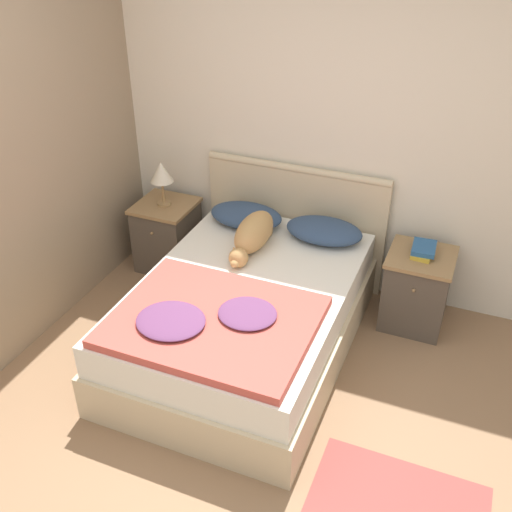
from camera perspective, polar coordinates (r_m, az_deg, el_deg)
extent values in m
plane|color=#896647|center=(3.54, -5.89, -19.68)|extent=(16.00, 16.00, 0.00)
cube|color=beige|center=(4.43, 6.20, 12.20)|extent=(9.00, 0.06, 2.55)
cube|color=gray|center=(4.28, -19.60, 9.78)|extent=(0.06, 3.10, 2.55)
cube|color=#C6B28E|center=(4.14, -1.04, -7.07)|extent=(1.36, 1.96, 0.31)
cube|color=silver|center=(3.97, -1.08, -4.02)|extent=(1.30, 1.90, 0.23)
cube|color=#C6B28E|center=(4.74, 3.71, 3.03)|extent=(1.44, 0.04, 0.95)
cylinder|color=#C6B28E|center=(4.53, 3.92, 8.28)|extent=(1.44, 0.06, 0.06)
cube|color=#4C4238|center=(5.01, -8.42, 1.84)|extent=(0.43, 0.43, 0.54)
cube|color=#937047|center=(4.88, -8.69, 4.75)|extent=(0.46, 0.46, 0.03)
sphere|color=#937047|center=(4.77, -9.89, 2.16)|extent=(0.02, 0.02, 0.02)
cube|color=#4C4238|center=(4.46, 15.00, -3.23)|extent=(0.43, 0.43, 0.54)
cube|color=#937047|center=(4.30, 15.53, -0.11)|extent=(0.46, 0.46, 0.03)
sphere|color=#937047|center=(4.19, 14.79, -3.18)|extent=(0.02, 0.02, 0.02)
ellipsoid|color=navy|center=(4.56, -0.95, 3.90)|extent=(0.56, 0.36, 0.14)
ellipsoid|color=navy|center=(4.38, 6.50, 2.42)|extent=(0.56, 0.36, 0.14)
cube|color=#BC4C42|center=(3.55, -4.04, -6.21)|extent=(1.18, 0.94, 0.05)
ellipsoid|color=#663860|center=(3.51, -8.12, -6.10)|extent=(0.41, 0.37, 0.05)
ellipsoid|color=#663860|center=(3.53, -0.82, -5.48)|extent=(0.35, 0.33, 0.04)
ellipsoid|color=tan|center=(4.24, -0.18, 2.31)|extent=(0.22, 0.49, 0.24)
sphere|color=tan|center=(4.05, -1.67, -0.16)|extent=(0.14, 0.14, 0.14)
ellipsoid|color=tan|center=(4.01, -2.00, -0.69)|extent=(0.06, 0.07, 0.05)
cone|color=tan|center=(4.04, -2.11, 0.63)|extent=(0.04, 0.04, 0.05)
cone|color=tan|center=(4.02, -1.14, 0.41)|extent=(0.04, 0.04, 0.05)
ellipsoid|color=tan|center=(4.43, 1.25, 2.73)|extent=(0.14, 0.22, 0.09)
cube|color=gold|center=(4.30, 15.64, 0.32)|extent=(0.15, 0.23, 0.03)
cube|color=#285689|center=(4.30, 15.71, 0.75)|extent=(0.17, 0.23, 0.03)
cylinder|color=#9E7A4C|center=(4.86, -8.74, 4.98)|extent=(0.11, 0.11, 0.02)
cylinder|color=#9E7A4C|center=(4.82, -8.84, 6.06)|extent=(0.02, 0.02, 0.18)
cone|color=beige|center=(4.74, -9.01, 7.91)|extent=(0.18, 0.18, 0.16)
cube|color=#93423D|center=(3.48, 13.41, -21.83)|extent=(0.91, 0.56, 0.00)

